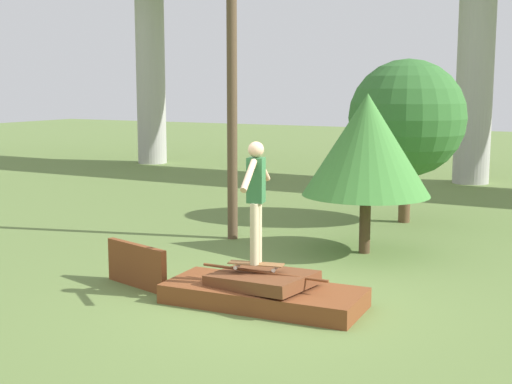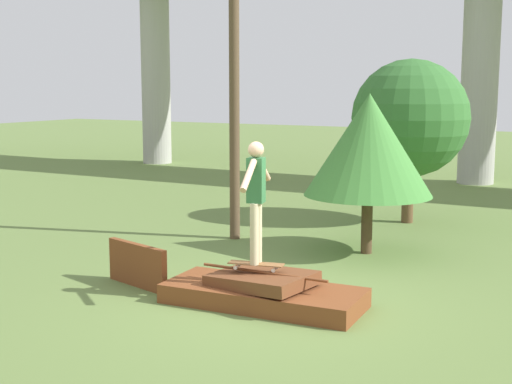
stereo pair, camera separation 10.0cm
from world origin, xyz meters
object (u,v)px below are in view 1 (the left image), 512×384
at_px(skateboard, 256,264).
at_px(utility_pole, 232,72).
at_px(skater, 256,193).
at_px(tree_behind_left, 407,118).
at_px(tree_behind_right, 367,145).

distance_m(skateboard, utility_pole, 5.04).
relative_size(skater, tree_behind_left, 0.47).
bearing_deg(tree_behind_right, skateboard, -95.35).
bearing_deg(skater, tree_behind_right, 84.65).
distance_m(utility_pole, tree_behind_left, 4.23).
bearing_deg(tree_behind_right, tree_behind_left, 93.58).
xyz_separation_m(skateboard, tree_behind_left, (0.13, 6.78, 1.74)).
height_order(skateboard, tree_behind_left, tree_behind_left).
height_order(skater, tree_behind_left, tree_behind_left).
relative_size(skateboard, skater, 0.47).
xyz_separation_m(skater, tree_behind_right, (0.34, 3.58, 0.40)).
relative_size(utility_pole, tree_behind_right, 2.18).
bearing_deg(skateboard, skater, 176.42).
bearing_deg(utility_pole, skater, -55.84).
distance_m(tree_behind_left, tree_behind_right, 3.23).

